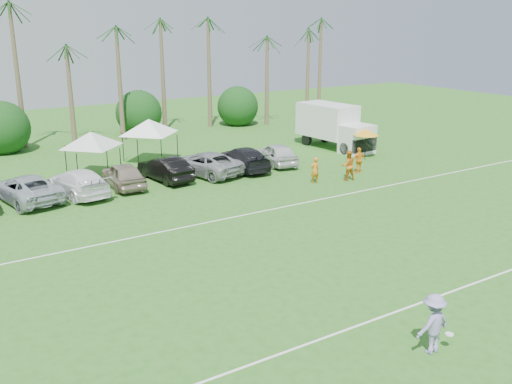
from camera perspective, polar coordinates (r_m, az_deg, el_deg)
ground at (r=19.44m, az=15.54°, el=-14.80°), size 120.00×120.00×0.00m
field_lines at (r=24.77m, az=1.76°, el=-7.00°), size 80.00×12.10×0.01m
palm_tree_4 at (r=49.60m, az=-22.68°, el=12.59°), size 2.40×2.40×8.90m
palm_tree_5 at (r=50.43m, az=-18.21°, el=14.07°), size 2.40×2.40×9.90m
palm_tree_6 at (r=51.56m, az=-13.85°, el=15.40°), size 2.40×2.40×10.90m
palm_tree_7 at (r=52.99m, az=-9.66°, el=16.58°), size 2.40×2.40×11.90m
palm_tree_8 at (r=55.20m, az=-4.60°, el=14.07°), size 2.40×2.40×8.90m
palm_tree_9 at (r=57.67m, az=-0.07°, el=15.10°), size 2.40×2.40×9.90m
palm_tree_10 at (r=60.47m, az=4.10°, el=15.95°), size 2.40×2.40×10.90m
palm_tree_11 at (r=62.92m, az=7.18°, el=16.67°), size 2.40×2.40×11.90m
bush_tree_2 at (r=53.80m, az=-11.63°, el=7.63°), size 4.00×4.00×4.00m
bush_tree_3 at (r=58.05m, az=-2.29°, el=8.60°), size 4.00×4.00×4.00m
sideline_player_a at (r=36.58m, az=5.91°, el=2.19°), size 0.63×0.42×1.70m
sideline_player_b at (r=37.56m, az=9.18°, el=2.65°), size 1.12×0.98×1.96m
sideline_player_c at (r=39.52m, az=10.27°, el=3.15°), size 1.07×0.54×1.77m
box_truck at (r=47.03m, az=7.85°, el=6.64°), size 3.13×6.98×3.50m
canopy_tent_left at (r=39.08m, az=-16.23°, el=5.81°), size 4.36×4.36×3.53m
canopy_tent_right at (r=42.07m, az=-10.71°, el=7.18°), size 4.62×4.62×3.75m
market_umbrella at (r=43.92m, az=10.96°, el=5.88°), size 1.95×1.95×2.17m
frisbee_player at (r=18.90m, az=17.29°, el=-12.47°), size 1.35×0.74×1.97m
parked_car_2 at (r=35.17m, az=-21.99°, el=0.33°), size 3.60×6.01×1.56m
parked_car_3 at (r=35.48m, az=-17.38°, el=0.93°), size 2.98×5.66×1.56m
parked_car_4 at (r=36.44m, az=-13.14°, el=1.67°), size 2.04×4.67×1.56m
parked_car_5 at (r=37.53m, az=-9.08°, el=2.33°), size 2.20×4.91×1.56m
parked_car_6 at (r=38.60m, az=-5.11°, el=2.87°), size 3.98×6.11×1.56m
parked_car_7 at (r=39.82m, az=-1.35°, el=3.37°), size 2.49×5.50×1.56m
parked_car_8 at (r=41.28m, az=2.10°, el=3.84°), size 2.79×4.88×1.56m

